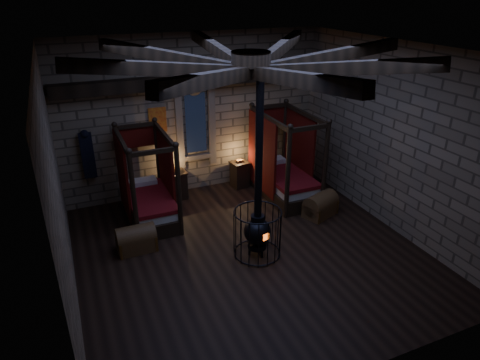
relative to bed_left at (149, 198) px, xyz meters
name	(u,v)px	position (x,y,z in m)	size (l,w,h in m)	color
room	(249,75)	(1.62, -2.22, 3.21)	(7.02, 7.02, 4.29)	black
bed_left	(149,198)	(0.00, 0.00, 0.00)	(1.10, 2.06, 2.15)	black
bed_right	(283,176)	(3.60, -0.17, 0.03)	(1.16, 2.19, 2.28)	black
trunk_left	(136,239)	(-0.57, -1.28, -0.27)	(0.82, 0.53, 0.59)	brown
trunk_right	(320,206)	(3.90, -1.55, -0.26)	(0.95, 0.78, 0.61)	brown
nightstand_left	(177,185)	(0.92, 0.76, -0.14)	(0.52, 0.50, 0.93)	black
nightstand_right	(240,174)	(2.73, 0.78, -0.15)	(0.52, 0.51, 0.81)	black
stove	(257,229)	(1.74, -2.45, 0.09)	(1.01, 1.01, 4.05)	black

